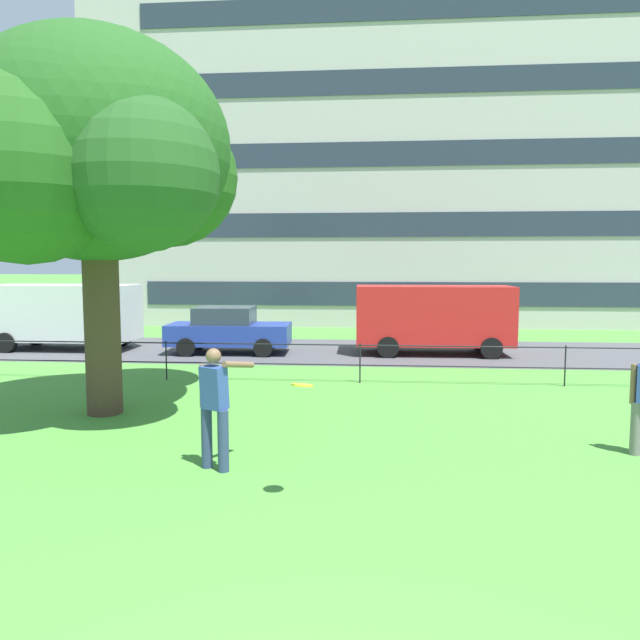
% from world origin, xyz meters
% --- Properties ---
extents(street_strip, '(80.00, 6.04, 0.01)m').
position_xyz_m(street_strip, '(0.00, 17.40, 0.00)').
color(street_strip, '#4C4C51').
rests_on(street_strip, ground).
extents(park_fence, '(29.79, 0.04, 1.00)m').
position_xyz_m(park_fence, '(-0.00, 12.05, 0.67)').
color(park_fence, black).
rests_on(park_fence, ground).
extents(tree_large_lawn, '(5.24, 6.56, 7.35)m').
position_xyz_m(tree_large_lawn, '(-4.87, 8.52, 4.94)').
color(tree_large_lawn, '#4C3828').
rests_on(tree_large_lawn, ground).
extents(person_thrower, '(0.75, 0.67, 1.77)m').
position_xyz_m(person_thrower, '(-1.97, 5.61, 0.96)').
color(person_thrower, navy).
rests_on(person_thrower, ground).
extents(frisbee, '(0.35, 0.35, 0.06)m').
position_xyz_m(frisbee, '(-0.57, 4.46, 1.50)').
color(frisbee, yellow).
extents(panel_van_far_left, '(5.01, 2.12, 2.24)m').
position_xyz_m(panel_van_far_left, '(-10.35, 17.01, 1.27)').
color(panel_van_far_left, silver).
rests_on(panel_van_far_left, ground).
extents(car_blue_center, '(4.06, 1.93, 1.54)m').
position_xyz_m(car_blue_center, '(-4.45, 16.63, 0.78)').
color(car_blue_center, '#233899').
rests_on(car_blue_center, ground).
extents(panel_van_right, '(5.03, 2.15, 2.24)m').
position_xyz_m(panel_van_right, '(2.31, 17.03, 1.27)').
color(panel_van_right, red).
rests_on(panel_van_right, ground).
extents(apartment_building_background, '(39.05, 10.34, 16.12)m').
position_xyz_m(apartment_building_background, '(6.00, 29.86, 8.07)').
color(apartment_building_background, '#B7B2AD').
rests_on(apartment_building_background, ground).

